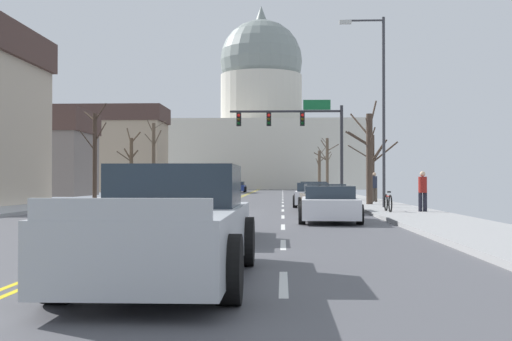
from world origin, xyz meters
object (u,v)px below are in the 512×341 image
Objects in this scene: sedan_near_04 at (201,216)px; sedan_oncoming_01 at (199,188)px; sedan_near_00 at (313,193)px; sedan_near_03 at (329,205)px; pedestrian_01 at (423,189)px; signal_gantry at (301,127)px; sedan_near_01 at (313,196)px; pickup_truck_near_05 at (170,228)px; pedestrian_00 at (374,186)px; sedan_oncoming_02 at (237,187)px; sedan_oncoming_00 at (214,191)px; bicycle_parked at (388,203)px; sedan_near_02 at (324,199)px; street_lamp_right at (378,96)px.

sedan_oncoming_01 is (-6.55, 49.66, 0.00)m from sedan_near_04.
sedan_near_03 is at bearing -91.10° from sedan_near_00.
signal_gantry is at bearing 103.06° from pedestrian_01.
sedan_near_03 is 5.95m from pedestrian_01.
pickup_truck_near_05 is at bearing -97.34° from sedan_near_01.
sedan_near_03 is 2.61× the size of pedestrian_00.
sedan_near_04 is 1.06× the size of sedan_oncoming_02.
sedan_oncoming_00 reaches higher than bicycle_parked.
bicycle_parked is (2.33, -14.05, -0.12)m from sedan_near_00.
sedan_oncoming_01 is 10.01m from sedan_oncoming_02.
pickup_truck_near_05 is (-3.34, -18.49, 0.15)m from sedan_near_02.
signal_gantry is 6.41m from sedan_near_00.
pedestrian_00 is at bearing -51.29° from sedan_oncoming_00.
street_lamp_right is 37.48m from sedan_oncoming_01.
pedestrian_00 reaches higher than sedan_near_03.
bicycle_parked is (2.95, -18.58, -4.61)m from signal_gantry.
sedan_oncoming_02 is at bearing 93.23° from pickup_truck_near_05.
street_lamp_right is at bearing -77.61° from sedan_oncoming_02.
pedestrian_01 is at bearing 55.04° from sedan_near_04.
sedan_oncoming_00 reaches higher than sedan_near_04.
sedan_near_04 is at bearing -84.29° from sedan_oncoming_00.
bicycle_parked is at bearing -93.10° from street_lamp_right.
street_lamp_right is at bearing -77.81° from signal_gantry.
pickup_truck_near_05 is 56.20m from sedan_oncoming_01.
sedan_oncoming_00 is 27.32m from pedestrian_01.
pickup_truck_near_05 is 1.14× the size of sedan_oncoming_01.
signal_gantry is 4.64× the size of pedestrian_00.
sedan_near_04 is at bearing -118.38° from sedan_near_03.
sedan_near_02 is 2.91m from bicycle_parked.
pickup_truck_near_05 is at bearing -86.77° from sedan_oncoming_02.
sedan_oncoming_01 is 40.81m from bicycle_parked.
pedestrian_01 reaches higher than sedan_near_04.
bicycle_parked is (-1.37, 0.07, -0.55)m from pedestrian_01.
sedan_near_04 is at bearing -106.63° from sedan_near_02.
sedan_near_01 is 24.77m from pickup_truck_near_05.
street_lamp_right is 5.48× the size of pedestrian_01.
sedan_near_04 is at bearing -98.80° from sedan_near_00.
sedan_near_04 is at bearing 93.30° from pickup_truck_near_05.
sedan_near_01 is 0.96× the size of sedan_oncoming_00.
sedan_near_00 reaches higher than sedan_near_04.
sedan_near_00 is at bearing -67.18° from sedan_oncoming_01.
sedan_oncoming_02 is at bearing 101.88° from sedan_near_00.
pedestrian_00 is (3.75, 3.78, 0.49)m from sedan_near_01.
street_lamp_right reaches higher than pedestrian_01.
sedan_near_00 is (0.62, -4.53, -4.49)m from signal_gantry.
signal_gantry is 1.78× the size of sedan_near_03.
sedan_near_01 is 0.95× the size of sedan_near_04.
street_lamp_right is at bearing -96.58° from pedestrian_00.
sedan_near_01 is 2.66× the size of pedestrian_01.
pickup_truck_near_05 is at bearing -108.96° from bicycle_parked.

